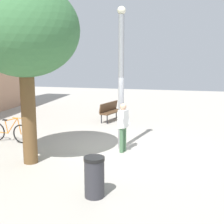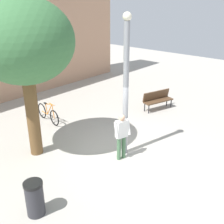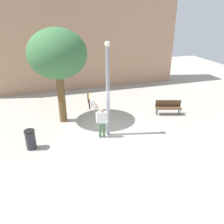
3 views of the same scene
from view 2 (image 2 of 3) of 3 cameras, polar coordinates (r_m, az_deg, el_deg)
The scene contains 7 objects.
ground_plane at distance 10.27m, azimuth 1.99°, elevation -8.00°, with size 36.00×36.00×0.00m, color #A8A399.
lamppost at distance 9.11m, azimuth 2.87°, elevation 5.61°, with size 0.28×0.28×4.83m.
person_by_lamppost at distance 9.36m, azimuth 1.98°, elevation -4.50°, with size 0.63×0.39×1.67m.
park_bench at distance 13.94m, azimuth 9.33°, elevation 2.75°, with size 1.67×0.92×0.92m.
plaza_tree at distance 9.22m, azimuth -17.69°, elevation 13.44°, with size 3.17×3.17×5.32m.
bicycle_orange at distance 12.72m, azimuth -13.02°, elevation -0.32°, with size 0.29×1.80×0.97m.
trash_bin at distance 7.66m, azimuth -15.62°, elevation -16.72°, with size 0.49×0.49×0.97m.
Camera 2 is at (-6.88, -5.52, 5.26)m, focal length 44.43 mm.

